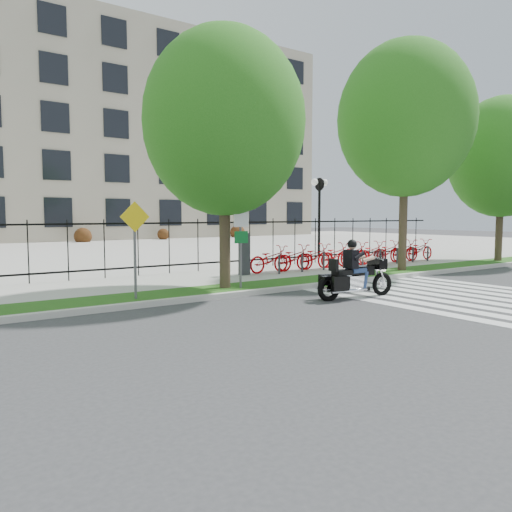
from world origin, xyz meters
TOP-DOWN VIEW (x-y plane):
  - ground at (0.00, 0.00)m, footprint 120.00×120.00m
  - curb at (0.00, 4.10)m, footprint 60.00×0.20m
  - grass_verge at (0.00, 4.95)m, footprint 60.00×1.50m
  - sidewalk at (0.00, 7.45)m, footprint 60.00×3.50m
  - plaza at (0.00, 25.00)m, footprint 80.00×34.00m
  - crosswalk_stripes at (4.83, 0.00)m, footprint 5.70×8.00m
  - iron_fence at (0.00, 9.20)m, footprint 30.00×0.06m
  - office_building at (0.00, 44.92)m, footprint 60.00×21.90m
  - lamp_post_right at (10.00, 12.00)m, footprint 1.06×0.70m
  - street_tree_1 at (-0.24, 4.95)m, footprint 4.70×4.70m
  - street_tree_2 at (7.90, 4.95)m, footprint 5.16×5.16m
  - street_tree_3 at (14.94, 4.95)m, footprint 4.86×4.86m
  - bike_share_station at (7.51, 7.20)m, footprint 11.14×0.87m
  - sign_pole_regulatory at (0.08, 4.58)m, footprint 0.50×0.09m
  - sign_pole_warning at (-3.15, 4.58)m, footprint 0.78×0.09m
  - motorcycle_rider at (2.17, 2.00)m, footprint 2.54×0.89m

SIDE VIEW (x-z plane):
  - ground at x=0.00m, z-range 0.00..0.00m
  - crosswalk_stripes at x=4.83m, z-range 0.00..0.01m
  - plaza at x=0.00m, z-range 0.00..0.10m
  - curb at x=0.00m, z-range 0.00..0.15m
  - grass_verge at x=0.00m, z-range 0.00..0.15m
  - sidewalk at x=0.00m, z-range 0.00..0.15m
  - motorcycle_rider at x=2.17m, z-range -0.33..1.63m
  - bike_share_station at x=7.51m, z-range -0.09..1.41m
  - iron_fence at x=0.00m, z-range 0.15..2.15m
  - sign_pole_regulatory at x=0.08m, z-range 0.49..2.99m
  - sign_pole_warning at x=-3.15m, z-range 0.50..2.99m
  - lamp_post_right at x=10.00m, z-range 1.08..5.33m
  - street_tree_1 at x=-0.24m, z-range 1.20..8.73m
  - street_tree_3 at x=14.94m, z-range 1.16..8.79m
  - street_tree_2 at x=7.90m, z-range 1.56..10.33m
  - office_building at x=0.00m, z-range -0.11..20.04m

